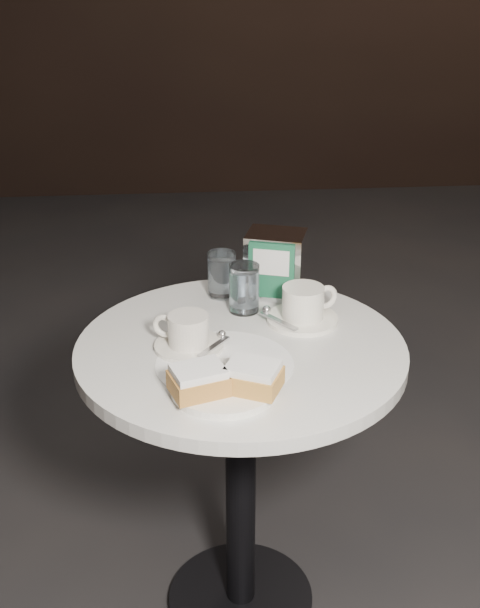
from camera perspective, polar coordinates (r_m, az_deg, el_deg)
name	(u,v)px	position (r m, az deg, el deg)	size (l,w,h in m)	color
ground	(241,603)	(2.07, 0.05, -21.45)	(7.00, 7.00, 0.00)	black
cafe_table	(241,423)	(1.71, 0.06, -8.87)	(0.70, 0.70, 0.74)	black
sugar_spill	(224,363)	(1.54, -1.17, -4.47)	(0.28, 0.28, 0.00)	white
beignet_plate	(225,382)	(1.43, -1.14, -5.89)	(0.22, 0.20, 0.07)	white
coffee_cup_left	(188,334)	(1.58, -3.92, -2.25)	(0.19, 0.19, 0.08)	silver
coffee_cup_right	(303,307)	(1.70, 4.76, -0.20)	(0.21, 0.21, 0.08)	white
water_glass_left	(222,275)	(1.81, -1.37, 2.19)	(0.07, 0.07, 0.11)	silver
water_glass_right	(244,289)	(1.73, 0.31, 1.15)	(0.09, 0.09, 0.11)	white
napkin_dispenser	(275,264)	(1.81, 2.67, 3.00)	(0.16, 0.14, 0.16)	silver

